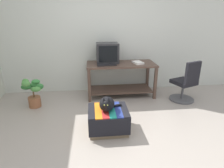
{
  "coord_description": "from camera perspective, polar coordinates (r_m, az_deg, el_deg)",
  "views": [
    {
      "loc": [
        -0.28,
        -2.42,
        1.74
      ],
      "look_at": [
        0.08,
        0.85,
        0.55
      ],
      "focal_mm": 30.31,
      "sensor_mm": 36.0,
      "label": 1
    }
  ],
  "objects": [
    {
      "name": "desk",
      "position": [
        4.25,
        2.69,
        3.16
      ],
      "size": [
        1.5,
        0.67,
        0.75
      ],
      "rotation": [
        0.0,
        0.0,
        0.0
      ],
      "color": "#4C382D",
      "rests_on": "ground_plane"
    },
    {
      "name": "keyboard",
      "position": [
        4.0,
        -1.61,
        5.81
      ],
      "size": [
        0.41,
        0.18,
        0.02
      ],
      "primitive_type": "cube",
      "rotation": [
        0.0,
        0.0,
        0.09
      ],
      "color": "black",
      "rests_on": "desk"
    },
    {
      "name": "back_wall",
      "position": [
        4.5,
        -2.74,
        14.27
      ],
      "size": [
        8.0,
        0.1,
        2.6
      ],
      "primitive_type": "cube",
      "color": "silver",
      "rests_on": "ground_plane"
    },
    {
      "name": "potted_plant",
      "position": [
        4.06,
        -22.73,
        -2.43
      ],
      "size": [
        0.45,
        0.37,
        0.61
      ],
      "color": "brown",
      "rests_on": "ground_plane"
    },
    {
      "name": "ottoman_with_blanket",
      "position": [
        3.06,
        -1.16,
        -10.75
      ],
      "size": [
        0.62,
        0.55,
        0.36
      ],
      "color": "#7A664C",
      "rests_on": "ground_plane"
    },
    {
      "name": "ground_plane",
      "position": [
        2.99,
        0.28,
        -15.66
      ],
      "size": [
        14.0,
        14.0,
        0.0
      ],
      "primitive_type": "plane",
      "color": "#9E9389"
    },
    {
      "name": "book",
      "position": [
        4.21,
        7.78,
        6.44
      ],
      "size": [
        0.24,
        0.3,
        0.04
      ],
      "primitive_type": "cube",
      "rotation": [
        0.0,
        0.0,
        0.25
      ],
      "color": "white",
      "rests_on": "desk"
    },
    {
      "name": "pen",
      "position": [
        4.28,
        7.51,
        6.48
      ],
      "size": [
        0.08,
        0.12,
        0.01
      ],
      "primitive_type": "cylinder",
      "rotation": [
        0.0,
        1.57,
        2.16
      ],
      "color": "#2351B2",
      "rests_on": "desk"
    },
    {
      "name": "tv_monitor",
      "position": [
        4.2,
        -1.39,
        9.28
      ],
      "size": [
        0.48,
        0.38,
        0.43
      ],
      "rotation": [
        0.0,
        0.0,
        0.0
      ],
      "color": "#28282B",
      "rests_on": "desk"
    },
    {
      "name": "cat",
      "position": [
        2.9,
        -1.53,
        -5.98
      ],
      "size": [
        0.39,
        0.37,
        0.27
      ],
      "rotation": [
        0.0,
        0.0,
        -0.15
      ],
      "color": "black",
      "rests_on": "ottoman_with_blanket"
    },
    {
      "name": "office_chair",
      "position": [
        4.28,
        21.33,
        0.03
      ],
      "size": [
        0.55,
        0.55,
        0.89
      ],
      "rotation": [
        0.0,
        0.0,
        3.52
      ],
      "color": "#4C4C51",
      "rests_on": "ground_plane"
    }
  ]
}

